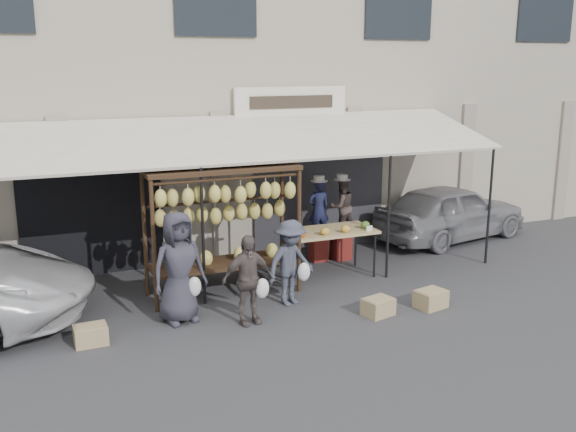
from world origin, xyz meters
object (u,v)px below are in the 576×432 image
object	(u,v)px
customer_mid	(247,280)
crate_near_b	(431,299)
crate_near_a	(378,307)
crate_far	(91,335)
vendor_right	(342,207)
customer_left	(179,267)
customer_right	(290,263)
sedan	(451,212)
produce_table	(330,232)
banana_rack	(223,206)
vendor_left	(319,210)

from	to	relation	value
customer_mid	crate_near_b	distance (m)	3.08
crate_near_a	crate_far	bearing A→B (deg)	171.68
vendor_right	customer_left	size ratio (longest dim) A/B	0.67
customer_mid	customer_right	bearing A→B (deg)	22.76
customer_right	crate_near_a	size ratio (longest dim) A/B	3.12
customer_mid	sedan	world-z (taller)	customer_mid
crate_near_a	vendor_right	bearing A→B (deg)	74.05
crate_near_a	crate_near_b	xyz separation A→B (m)	(0.97, -0.04, 0.01)
produce_table	crate_near_a	xyz separation A→B (m)	(-0.12, -1.99, -0.73)
customer_left	crate_near_b	world-z (taller)	customer_left
sedan	vendor_right	bearing A→B (deg)	85.65
sedan	banana_rack	bearing A→B (deg)	92.80
customer_mid	customer_right	world-z (taller)	customer_right
customer_mid	crate_near_a	bearing A→B (deg)	-19.14
sedan	crate_near_b	bearing A→B (deg)	128.20
vendor_left	crate_near_b	world-z (taller)	vendor_left
vendor_right	customer_left	world-z (taller)	customer_left
customer_mid	customer_right	distance (m)	1.04
customer_left	customer_mid	size ratio (longest dim) A/B	1.24
vendor_right	crate_far	bearing A→B (deg)	17.98
crate_near_a	crate_far	xyz separation A→B (m)	(-4.34, 0.63, -0.00)
vendor_right	customer_left	distance (m)	4.28
produce_table	customer_left	bearing A→B (deg)	-161.63
vendor_left	customer_left	distance (m)	3.90
banana_rack	produce_table	world-z (taller)	banana_rack
customer_right	sedan	world-z (taller)	customer_right
produce_table	vendor_right	world-z (taller)	vendor_right
customer_right	crate_near_a	distance (m)	1.59
banana_rack	crate_near_b	distance (m)	3.77
customer_mid	vendor_left	bearing A→B (deg)	41.38
crate_near_a	vendor_left	bearing A→B (deg)	83.16
vendor_left	sedan	size ratio (longest dim) A/B	0.32
vendor_left	crate_far	size ratio (longest dim) A/B	2.68
crate_far	customer_right	bearing A→B (deg)	6.17
banana_rack	vendor_left	world-z (taller)	banana_rack
customer_mid	crate_far	world-z (taller)	customer_mid
banana_rack	customer_right	world-z (taller)	banana_rack
vendor_right	customer_left	bearing A→B (deg)	21.36
banana_rack	crate_far	distance (m)	3.02
produce_table	vendor_right	xyz separation A→B (m)	(0.72, 0.95, 0.23)
vendor_left	customer_right	distance (m)	2.52
crate_far	vendor_right	bearing A→B (deg)	24.00
customer_left	customer_right	size ratio (longest dim) A/B	1.22
vendor_left	crate_far	bearing A→B (deg)	31.04
banana_rack	crate_near_b	size ratio (longest dim) A/B	5.35
produce_table	vendor_right	size ratio (longest dim) A/B	1.44
crate_near_a	crate_near_b	distance (m)	0.97
vendor_left	crate_far	distance (m)	5.34
customer_left	crate_near_b	bearing A→B (deg)	-26.93
customer_right	crate_far	world-z (taller)	customer_right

